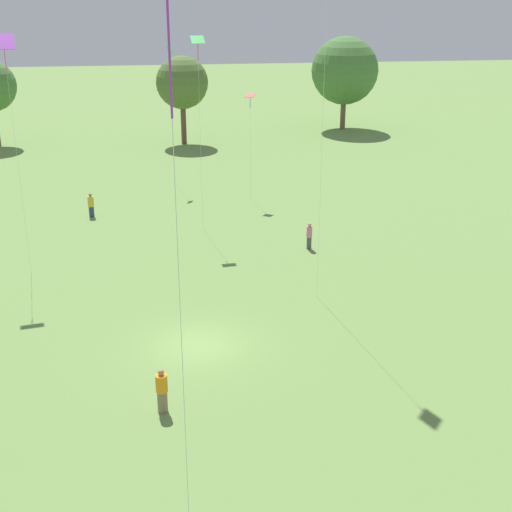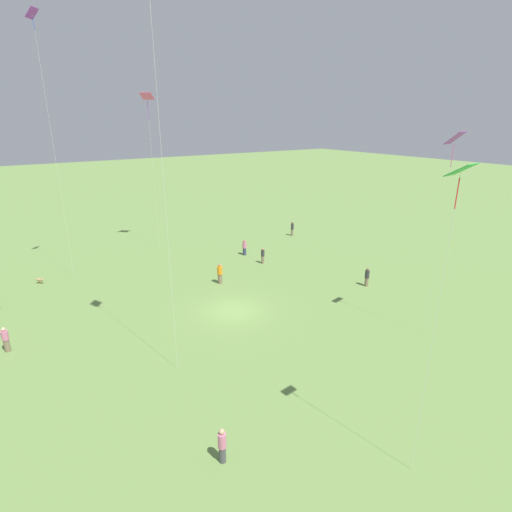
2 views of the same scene
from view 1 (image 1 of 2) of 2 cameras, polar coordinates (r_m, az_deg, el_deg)
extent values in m
plane|color=#6B8E47|center=(32.70, -4.60, -7.13)|extent=(240.00, 240.00, 0.00)
cylinder|color=brown|center=(73.85, -5.81, 10.53)|extent=(0.53, 0.53, 4.20)
sphere|color=#516B33|center=(73.23, -5.93, 13.64)|extent=(5.20, 5.20, 5.20)
cylinder|color=brown|center=(81.89, 6.97, 11.32)|extent=(0.58, 0.58, 3.68)
sphere|color=#477538|center=(81.26, 7.12, 14.51)|extent=(7.32, 7.32, 7.32)
cylinder|color=#847056|center=(28.00, -7.49, -11.45)|extent=(0.48, 0.48, 0.88)
cylinder|color=orange|center=(27.59, -7.57, -10.06)|extent=(0.56, 0.56, 0.71)
sphere|color=#A87A56|center=(27.35, -7.62, -9.21)|extent=(0.24, 0.24, 0.24)
cylinder|color=#333D5B|center=(51.46, -13.02, 3.49)|extent=(0.43, 0.43, 0.75)
cylinder|color=gold|center=(51.25, -13.09, 4.27)|extent=(0.50, 0.50, 0.71)
sphere|color=#A87A56|center=(51.12, -13.13, 4.78)|extent=(0.24, 0.24, 0.24)
cylinder|color=#4C4C51|center=(44.11, 4.27, 1.05)|extent=(0.34, 0.34, 0.76)
cylinder|color=pink|center=(43.87, 4.29, 1.94)|extent=(0.40, 0.40, 0.69)
sphere|color=tan|center=(43.72, 4.31, 2.51)|extent=(0.24, 0.24, 0.24)
cube|color=green|center=(57.71, -6.93, 16.09)|extent=(0.60, 0.75, 0.53)
cylinder|color=black|center=(57.75, -6.91, 15.57)|extent=(0.04, 0.04, 0.65)
cylinder|color=silver|center=(58.38, -6.70, 10.91)|extent=(0.01, 0.01, 10.59)
cube|color=green|center=(45.41, -4.69, 16.87)|extent=(0.90, 0.81, 0.44)
cylinder|color=red|center=(45.47, -4.67, 15.93)|extent=(0.04, 0.04, 0.99)
cylinder|color=silver|center=(46.24, -4.47, 9.33)|extent=(0.01, 0.01, 12.17)
cube|color=red|center=(52.85, -0.47, 12.73)|extent=(0.86, 0.85, 0.22)
cylinder|color=blue|center=(52.93, -0.47, 12.14)|extent=(0.04, 0.04, 0.73)
cylinder|color=silver|center=(53.55, -0.46, 8.60)|extent=(0.01, 0.01, 7.79)
cylinder|color=purple|center=(10.76, -6.94, 15.83)|extent=(0.04, 0.04, 1.89)
cylinder|color=silver|center=(13.08, -5.66, -14.12)|extent=(0.01, 0.01, 15.75)
cylinder|color=silver|center=(34.61, 5.43, 12.62)|extent=(0.01, 0.01, 20.79)
cube|color=purple|center=(39.69, -19.58, 15.87)|extent=(1.23, 1.03, 0.73)
cylinder|color=#E54C99|center=(39.77, -19.41, 14.48)|extent=(0.04, 0.04, 1.29)
cylinder|color=silver|center=(40.62, -18.51, 7.01)|extent=(0.01, 0.01, 12.62)
camera|label=2|loc=(54.27, 8.69, 19.00)|focal=28.00mm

